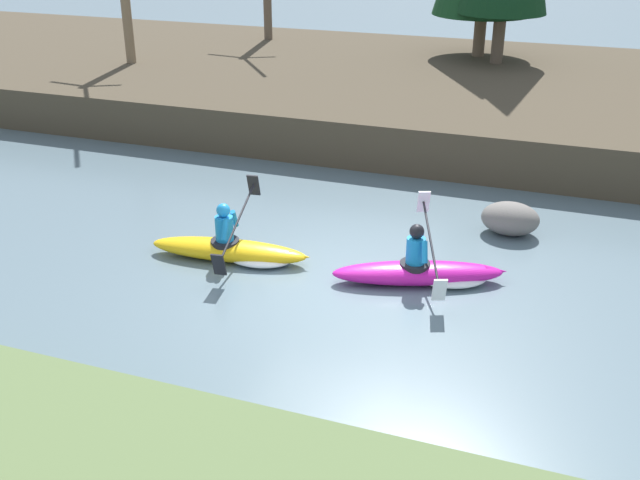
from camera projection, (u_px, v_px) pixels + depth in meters
name	position (u px, v px, depth m)	size (l,w,h in m)	color
ground_plane	(321.00, 282.00, 11.88)	(90.00, 90.00, 0.00)	slate
riverbank_far	(453.00, 93.00, 21.02)	(44.00, 11.49, 1.06)	#473D2D
kayaker_lead	(425.00, 271.00, 11.79)	(2.74, 2.00, 1.20)	#C61999
kayaker_middle	(235.00, 249.00, 12.52)	(2.80, 2.07, 1.20)	yellow
boulder_midstream	(510.00, 218.00, 13.47)	(1.04, 0.81, 0.59)	slate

